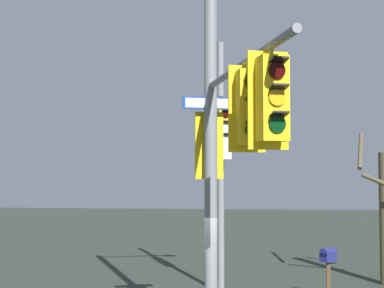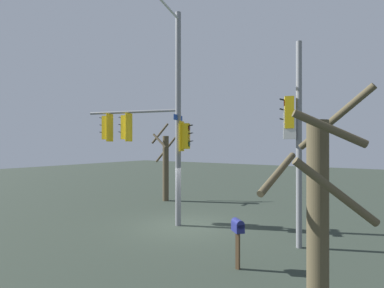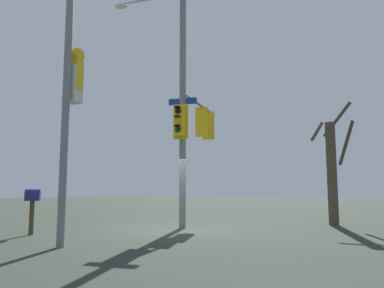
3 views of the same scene
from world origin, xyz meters
name	(u,v)px [view 3 (image 3 of 3)]	position (x,y,z in m)	size (l,w,h in m)	color
ground_plane	(178,229)	(0.00, 0.00, 0.00)	(80.00, 80.00, 0.00)	#2C362C
main_signal_pole_assembly	(187,105)	(0.45, -1.17, 4.72)	(3.46, 5.34, 9.26)	slate
secondary_pole_assembly	(70,92)	(0.07, 4.62, 3.95)	(0.45, 0.73, 7.03)	slate
mailbox	(32,199)	(2.82, 3.84, 1.11)	(0.47, 0.49, 1.41)	#4C3823
bare_tree_across_street	(332,167)	(-4.18, -4.58, 2.25)	(1.62, 1.48, 4.91)	#4A402D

